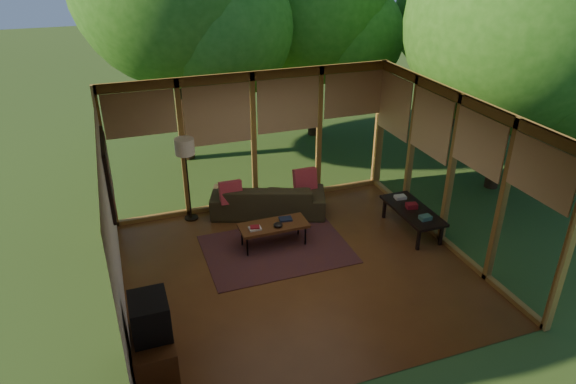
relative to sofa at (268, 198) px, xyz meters
name	(u,v)px	position (x,y,z in m)	size (l,w,h in m)	color
floor	(298,269)	(-0.12, -2.00, -0.32)	(5.50, 5.50, 0.00)	brown
ceiling	(300,112)	(-0.12, -2.00, 2.38)	(5.50, 5.50, 0.00)	white
wall_left	(112,227)	(-2.87, -2.00, 1.03)	(0.04, 5.00, 2.70)	silver
wall_front	(378,293)	(-0.12, -4.50, 1.03)	(5.50, 0.04, 2.70)	silver
window_wall_back	(254,141)	(-0.12, 0.50, 1.03)	(5.50, 0.12, 2.70)	olive
window_wall_right	(451,172)	(2.63, -2.00, 1.03)	(0.12, 5.00, 2.70)	olive
exterior_lawn	(434,95)	(7.88, 6.00, -0.33)	(40.00, 40.00, 0.00)	#34541F
tree_ne	(315,5)	(2.51, 3.94, 3.04)	(3.79, 3.79, 5.27)	#352313
tree_se	(518,23)	(4.82, -0.51, 3.13)	(4.25, 4.25, 5.58)	#352313
tree_far	(457,17)	(6.26, 3.21, 2.69)	(3.29, 3.29, 4.66)	#352313
rug	(277,249)	(-0.27, -1.32, -0.32)	(2.49, 1.76, 0.01)	maroon
sofa	(268,198)	(0.00, 0.00, 0.00)	(2.20, 0.86, 0.64)	#38311C
pillow_left	(231,193)	(-0.75, -0.05, 0.27)	(0.42, 0.14, 0.42)	maroon
pillow_right	(305,180)	(0.75, -0.05, 0.29)	(0.46, 0.15, 0.46)	maroon
ct_book_lower	(255,228)	(-0.62, -1.22, 0.12)	(0.21, 0.16, 0.03)	beige
ct_book_upper	(255,227)	(-0.62, -1.22, 0.15)	(0.16, 0.12, 0.03)	maroon
ct_book_side	(286,219)	(-0.02, -1.09, 0.12)	(0.22, 0.17, 0.03)	black
ct_bowl	(278,225)	(-0.22, -1.27, 0.14)	(0.16, 0.16, 0.07)	black
media_cabinet	(154,351)	(-2.59, -3.43, -0.02)	(0.50, 1.00, 0.60)	#5D3219
television	(150,316)	(-2.57, -3.43, 0.53)	(0.45, 0.55, 0.50)	black
console_book_a	(425,218)	(2.28, -1.95, 0.17)	(0.20, 0.15, 0.07)	#386256
console_book_b	(412,206)	(2.28, -1.50, 0.18)	(0.20, 0.14, 0.09)	maroon
console_book_c	(400,197)	(2.28, -1.10, 0.16)	(0.21, 0.15, 0.06)	beige
floor_lamp	(185,151)	(-1.48, 0.28, 1.08)	(0.36, 0.36, 1.65)	black
coffee_table	(274,226)	(-0.27, -1.17, 0.07)	(1.20, 0.50, 0.43)	#5D3219
side_console	(413,211)	(2.28, -1.55, 0.09)	(0.60, 1.40, 0.46)	black
wall_painting	(108,173)	(-2.83, -0.60, 1.23)	(0.06, 1.35, 1.15)	black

